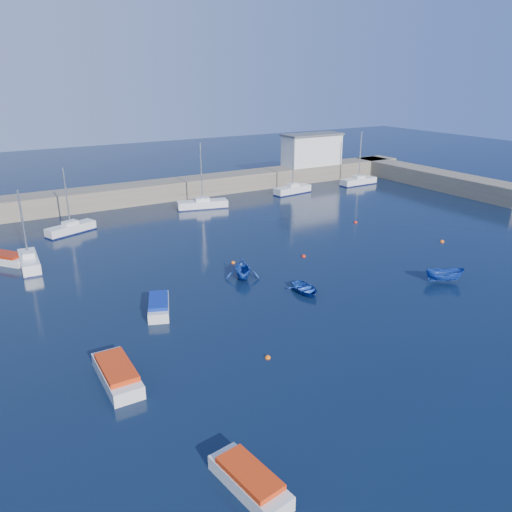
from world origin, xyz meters
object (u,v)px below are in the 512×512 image
motorboat_1 (159,305)px  motorboat_3 (250,480)px  harbor_office (312,150)px  motorboat_0 (117,373)px  dinghy_right (445,275)px  dinghy_center (305,289)px  sailboat_7 (292,190)px  motorboat_2 (5,258)px  dinghy_left (242,268)px  sailboat_3 (29,261)px  sailboat_6 (202,204)px  sailboat_5 (71,228)px  sailboat_8 (358,181)px

motorboat_1 → motorboat_3: (-2.83, -18.86, -0.03)m
harbor_office → motorboat_0: 63.04m
dinghy_right → motorboat_3: bearing=147.0°
motorboat_1 → dinghy_center: size_ratio=1.37×
motorboat_3 → sailboat_7: bearing=45.0°
motorboat_2 → dinghy_right: bearing=-76.8°
motorboat_2 → dinghy_left: 23.63m
motorboat_0 → motorboat_3: bearing=-76.2°
motorboat_1 → harbor_office: bearing=61.9°
sailboat_3 → motorboat_3: bearing=-80.1°
sailboat_6 → motorboat_2: 27.10m
sailboat_6 → dinghy_left: 25.56m
harbor_office → motorboat_1: harbor_office is taller
sailboat_5 → motorboat_3: sailboat_5 is taller
sailboat_8 → motorboat_0: 61.96m
harbor_office → motorboat_3: 69.42m
sailboat_6 → sailboat_5: bearing=112.5°
sailboat_6 → sailboat_8: bearing=-73.8°
sailboat_7 → motorboat_1: bearing=124.7°
sailboat_5 → motorboat_1: (1.54, -24.45, -0.08)m
sailboat_6 → motorboat_2: size_ratio=1.83×
sailboat_3 → sailboat_8: 54.09m
sailboat_3 → sailboat_6: (23.63, 11.90, -0.06)m
motorboat_2 → sailboat_8: bearing=-28.9°
motorboat_0 → dinghy_right: 29.28m
motorboat_0 → dinghy_right: dinghy_right is taller
motorboat_3 → sailboat_5: bearing=80.0°
dinghy_right → harbor_office: bearing=11.9°
sailboat_8 → dinghy_center: 45.49m
motorboat_0 → motorboat_1: bearing=54.9°
sailboat_7 → motorboat_3: size_ratio=1.84×
sailboat_5 → motorboat_3: (-1.29, -43.31, -0.11)m
sailboat_6 → dinghy_right: sailboat_6 is taller
sailboat_6 → sailboat_8: size_ratio=1.03×
dinghy_right → dinghy_center: bearing=103.4°
motorboat_1 → sailboat_5: bearing=114.9°
sailboat_8 → motorboat_3: (-48.14, -46.71, -0.13)m
motorboat_2 → dinghy_right: 41.49m
dinghy_left → sailboat_8: bearing=59.7°
sailboat_7 → motorboat_0: size_ratio=1.61×
motorboat_1 → dinghy_left: size_ratio=1.30×
dinghy_center → dinghy_left: dinghy_left is taller
motorboat_1 → dinghy_center: motorboat_1 is taller
sailboat_5 → motorboat_2: sailboat_5 is taller
motorboat_2 → dinghy_center: motorboat_2 is taller
dinghy_left → dinghy_right: bearing=-8.8°
sailboat_7 → motorboat_1: (-32.12, -28.06, -0.12)m
motorboat_1 → motorboat_2: motorboat_1 is taller
sailboat_8 → dinghy_left: size_ratio=2.44×
sailboat_6 → motorboat_0: (-21.86, -34.63, -0.06)m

